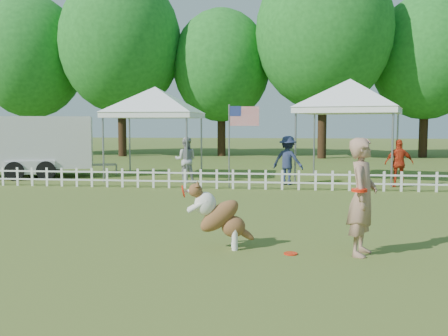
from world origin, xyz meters
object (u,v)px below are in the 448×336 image
Objects in this scene: cargo_trailer at (34,146)px; spectator_b at (288,160)px; spectator_c at (399,163)px; dog at (220,216)px; handler at (362,197)px; canopy_tent_left at (156,134)px; canopy_tent_right at (349,131)px; flag_pole at (229,146)px; frisbee_on_turf at (291,254)px; spectator_a at (186,160)px.

spectator_b is (9.41, -1.23, -0.36)m from cargo_trailer.
dog is at bearing 60.19° from spectator_c.
handler is 1.67× the size of dog.
handler is at bearing -59.74° from canopy_tent_left.
canopy_tent_right reaches higher than flag_pole.
flag_pole is at bearing 102.85° from frisbee_on_turf.
cargo_trailer is (-4.60, -0.25, -0.48)m from canopy_tent_left.
spectator_b is (1.15, 8.62, 0.26)m from dog.
spectator_b is at bearing -3.92° from spectator_c.
canopy_tent_right is at bearing -54.55° from spectator_c.
spectator_a is at bearing 140.02° from flag_pole.
flag_pole reaches higher than handler.
dog is 0.31× the size of canopy_tent_right.
spectator_c is at bearing 3.48° from handler.
handler is 1.12× the size of spectator_b.
frisbee_on_turf is 0.04× the size of cargo_trailer.
cargo_trailer is 2.03× the size of flag_pole.
dog is 12.87m from cargo_trailer.
dog is 0.70× the size of spectator_a.
handler is 1.40m from frisbee_on_turf.
spectator_b reaches higher than spectator_c.
canopy_tent_right is (6.97, 0.15, 0.11)m from canopy_tent_left.
canopy_tent_right is at bearing 63.69° from dog.
dog is 9.15m from spectator_a.
canopy_tent_right is (2.20, 10.45, 1.73)m from frisbee_on_turf.
canopy_tent_left is (-3.66, 10.10, 1.10)m from dog.
dog is 5.07× the size of frisbee_on_turf.
canopy_tent_right is at bearing 78.13° from frisbee_on_turf.
canopy_tent_left is at bearing 114.89° from frisbee_on_turf.
canopy_tent_right is at bearing 1.66° from canopy_tent_left.
canopy_tent_left is 2.04m from spectator_a.
frisbee_on_turf is at bearing 114.37° from handler.
flag_pole is 1.72× the size of spectator_c.
spectator_c is at bearing -38.47° from canopy_tent_right.
canopy_tent_left is 6.98m from canopy_tent_right.
cargo_trailer reaches higher than frisbee_on_turf.
spectator_c is at bearing -160.58° from spectator_b.
spectator_c is (3.53, 8.64, 0.74)m from frisbee_on_turf.
spectator_b is at bearing -16.66° from canopy_tent_left.
dog is 0.33× the size of canopy_tent_left.
handler is 8.49× the size of frisbee_on_turf.
handler is 1.17× the size of spectator_a.
cargo_trailer is 9.50m from spectator_b.
flag_pole reaches higher than cargo_trailer.
canopy_tent_right is at bearing 13.33° from handler.
cargo_trailer reaches higher than handler.
frisbee_on_turf is at bearing -64.68° from canopy_tent_left.
canopy_tent_left is at bearing -16.84° from cargo_trailer.
handler reaches higher than spectator_a.
canopy_tent_left is at bearing -163.66° from canopy_tent_right.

